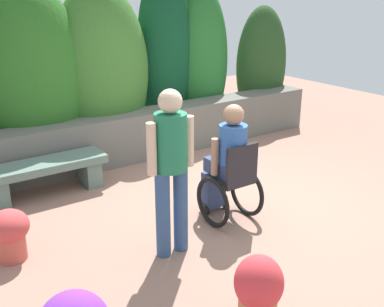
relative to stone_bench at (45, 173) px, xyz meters
The scene contains 8 objects.
ground_plane 2.39m from the stone_bench, 41.08° to the right, with size 13.41×13.41×0.00m, color #97705F.
stone_retaining_wall 1.87m from the stone_bench, 16.73° to the left, with size 6.16×0.48×0.71m, color #65645C.
hedge_backdrop 2.00m from the stone_bench, 40.20° to the left, with size 6.42×1.13×2.91m.
stone_bench is the anchor object (origin of this frame).
person_in_wheelchair 2.34m from the stone_bench, 50.72° to the right, with size 0.53×0.66×1.33m.
person_standing_companion 2.21m from the stone_bench, 73.84° to the right, with size 0.49×0.30×1.63m.
flower_pot_purple_near 1.47m from the stone_bench, 120.45° to the right, with size 0.39×0.39×0.51m.
flower_pot_red_accent 3.29m from the stone_bench, 79.16° to the right, with size 0.39×0.39×0.55m.
Camera 1 is at (-3.28, -3.84, 2.46)m, focal length 43.13 mm.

